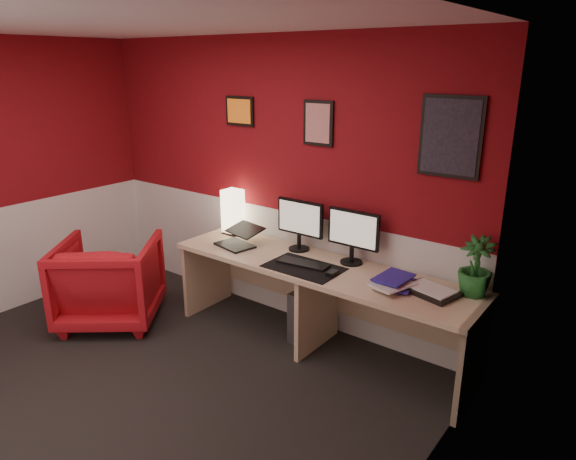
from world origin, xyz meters
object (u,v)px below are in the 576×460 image
object	(u,v)px
shoji_lamp	(233,213)
zen_tray	(431,291)
desk	(317,307)
monitor_left	(299,217)
potted_plant	(476,267)
armchair	(110,281)
laptop	(234,234)
monitor_right	(353,229)
pc_tower	(312,312)

from	to	relation	value
shoji_lamp	zen_tray	xyz separation A→B (m)	(2.01, -0.15, -0.18)
desk	shoji_lamp	distance (m)	1.24
shoji_lamp	monitor_left	xyz separation A→B (m)	(0.75, 0.01, 0.09)
potted_plant	armchair	xyz separation A→B (m)	(-2.92, -0.94, -0.55)
laptop	potted_plant	bearing A→B (deg)	18.86
potted_plant	shoji_lamp	bearing A→B (deg)	-179.83
desk	potted_plant	xyz separation A→B (m)	(1.15, 0.20, 0.57)
monitor_right	pc_tower	bearing A→B (deg)	-165.66
desk	shoji_lamp	size ratio (longest dim) A/B	6.50
laptop	armchair	bearing A→B (deg)	-132.98
desk	monitor_left	world-z (taller)	monitor_left
armchair	laptop	bearing A→B (deg)	177.32
monitor_right	shoji_lamp	bearing A→B (deg)	-179.43
shoji_lamp	potted_plant	bearing A→B (deg)	0.17
potted_plant	pc_tower	world-z (taller)	potted_plant
desk	zen_tray	distance (m)	0.99
monitor_left	laptop	bearing A→B (deg)	-151.73
monitor_left	monitor_right	bearing A→B (deg)	0.25
monitor_left	armchair	distance (m)	1.83
monitor_left	pc_tower	distance (m)	0.82
laptop	pc_tower	bearing A→B (deg)	26.47
laptop	shoji_lamp	bearing A→B (deg)	145.62
zen_tray	laptop	bearing A→B (deg)	-176.44
monitor_left	zen_tray	xyz separation A→B (m)	(1.25, -0.16, -0.28)
laptop	monitor_left	bearing A→B (deg)	39.54
shoji_lamp	monitor_right	distance (m)	1.27
laptop	armchair	distance (m)	1.23
desk	shoji_lamp	world-z (taller)	shoji_lamp
armchair	pc_tower	bearing A→B (deg)	169.37
desk	pc_tower	distance (m)	0.23
laptop	zen_tray	distance (m)	1.76
zen_tray	pc_tower	distance (m)	1.18
pc_tower	monitor_left	bearing A→B (deg)	158.96
laptop	monitor_left	distance (m)	0.60
zen_tray	potted_plant	bearing A→B (deg)	33.36
laptop	monitor_right	world-z (taller)	monitor_right
monitor_left	zen_tray	bearing A→B (deg)	-7.27
desk	zen_tray	bearing A→B (deg)	2.75
zen_tray	monitor_left	bearing A→B (deg)	172.73
pc_tower	armchair	size ratio (longest dim) A/B	0.53
armchair	shoji_lamp	bearing A→B (deg)	-164.56
desk	monitor_right	world-z (taller)	monitor_right
monitor_right	armchair	bearing A→B (deg)	-154.20
zen_tray	armchair	distance (m)	2.82
monitor_left	potted_plant	size ratio (longest dim) A/B	1.38
laptop	zen_tray	world-z (taller)	laptop
monitor_right	laptop	bearing A→B (deg)	-165.07
monitor_right	pc_tower	xyz separation A→B (m)	(-0.32, -0.08, -0.80)
zen_tray	pc_tower	xyz separation A→B (m)	(-1.05, 0.08, -0.52)
desk	potted_plant	size ratio (longest dim) A/B	6.20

